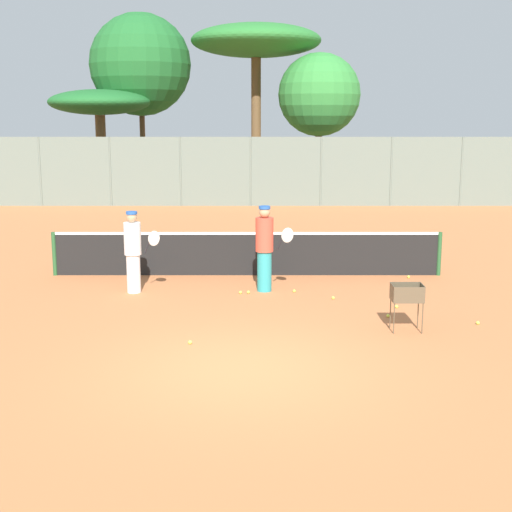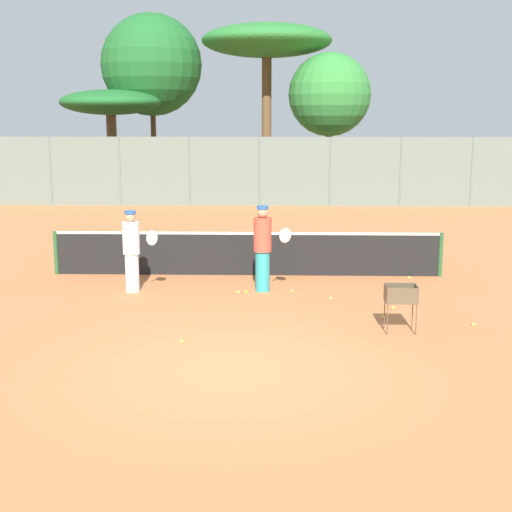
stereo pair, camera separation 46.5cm
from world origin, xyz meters
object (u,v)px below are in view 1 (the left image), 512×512
ball_cart (404,296)px  parked_car (116,181)px  player_red_cap (261,247)px  player_white_outfit (130,251)px  tennis_net (243,253)px

ball_cart → parked_car: parked_car is taller
ball_cart → parked_car: size_ratio=0.21×
parked_car → player_red_cap: bearing=-70.7°
player_red_cap → parked_car: bearing=138.9°
player_white_outfit → parked_car: size_ratio=0.43×
tennis_net → player_red_cap: player_red_cap is taller
parked_car → player_white_outfit: bearing=-78.4°
tennis_net → player_white_outfit: (-2.47, -1.71, 0.38)m
tennis_net → player_white_outfit: 3.03m
player_red_cap → ball_cart: size_ratio=2.20×
tennis_net → ball_cart: size_ratio=10.98×
player_red_cap → ball_cart: player_red_cap is taller
player_white_outfit → parked_car: (-4.12, 20.14, -0.28)m
player_white_outfit → parked_car: bearing=125.8°
player_red_cap → ball_cart: 3.94m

